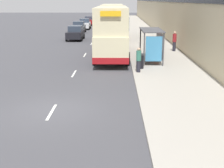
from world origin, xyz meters
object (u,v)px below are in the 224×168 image
(car_0, at_px, (89,21))
(car_1, at_px, (79,27))
(double_decker_bus_near, at_px, (112,31))
(pedestrian_1, at_px, (139,60))
(pedestrian_at_shelter, at_px, (174,41))
(bus_shelter, at_px, (154,40))
(litter_bin, at_px, (140,61))
(double_decker_bus_ahead, at_px, (112,21))
(car_2, at_px, (85,24))
(car_3, at_px, (75,33))

(car_0, distance_m, car_1, 15.10)
(double_decker_bus_near, xyz_separation_m, pedestrian_1, (1.89, -6.42, -1.30))
(pedestrian_at_shelter, bearing_deg, double_decker_bus_near, -156.43)
(bus_shelter, xyz_separation_m, litter_bin, (-1.22, -2.53, -1.21))
(double_decker_bus_ahead, height_order, car_1, double_decker_bus_ahead)
(car_0, height_order, car_1, car_1)
(car_0, relative_size, pedestrian_1, 2.48)
(double_decker_bus_near, xyz_separation_m, car_2, (-5.05, 26.57, -1.41))
(car_2, relative_size, pedestrian_at_shelter, 2.26)
(car_0, relative_size, car_2, 0.99)
(car_1, bearing_deg, car_3, 93.97)
(car_1, xyz_separation_m, car_2, (0.29, 6.04, 0.02))
(car_3, bearing_deg, pedestrian_1, 109.80)
(car_1, relative_size, pedestrian_at_shelter, 2.16)
(double_decker_bus_near, height_order, car_0, double_decker_bus_near)
(bus_shelter, distance_m, car_1, 24.81)
(car_3, distance_m, litter_bin, 18.56)
(litter_bin, bearing_deg, car_3, 111.57)
(car_1, height_order, car_3, car_3)
(double_decker_bus_near, bearing_deg, pedestrian_at_shelter, 23.57)
(double_decker_bus_ahead, height_order, litter_bin, double_decker_bus_ahead)
(car_3, bearing_deg, car_1, -86.03)
(bus_shelter, bearing_deg, litter_bin, -115.81)
(car_1, bearing_deg, double_decker_bus_near, 104.58)
(double_decker_bus_ahead, height_order, car_2, double_decker_bus_ahead)
(car_2, bearing_deg, pedestrian_1, 101.87)
(bus_shelter, height_order, car_2, bus_shelter)
(car_2, bearing_deg, car_3, 91.16)
(double_decker_bus_near, distance_m, litter_bin, 5.86)
(bus_shelter, height_order, car_1, bus_shelter)
(car_2, bearing_deg, car_1, 87.21)
(car_2, xyz_separation_m, car_3, (0.30, -14.54, -0.01))
(pedestrian_1, bearing_deg, car_3, 109.80)
(bus_shelter, distance_m, double_decker_bus_near, 4.29)
(double_decker_bus_ahead, bearing_deg, litter_bin, -83.07)
(double_decker_bus_near, bearing_deg, car_0, 98.07)
(car_2, height_order, car_3, car_2)
(double_decker_bus_near, distance_m, car_1, 21.26)
(car_2, height_order, pedestrian_1, pedestrian_1)
(car_2, relative_size, litter_bin, 3.99)
(car_0, distance_m, car_3, 23.60)
(double_decker_bus_near, bearing_deg, double_decker_bus_ahead, 90.66)
(car_3, height_order, pedestrian_at_shelter, pedestrian_at_shelter)
(bus_shelter, bearing_deg, pedestrian_1, -110.75)
(double_decker_bus_ahead, xyz_separation_m, pedestrian_1, (2.04, -19.50, -1.29))
(pedestrian_1, distance_m, litter_bin, 1.24)
(bus_shelter, relative_size, car_3, 0.95)
(car_0, bearing_deg, double_decker_bus_ahead, 102.26)
(car_0, xyz_separation_m, pedestrian_at_shelter, (10.91, -33.07, 0.24))
(car_1, height_order, pedestrian_at_shelter, pedestrian_at_shelter)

